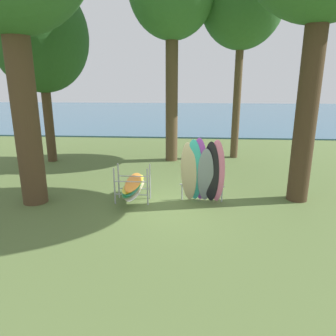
% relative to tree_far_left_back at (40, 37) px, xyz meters
% --- Properties ---
extents(ground_plane, '(80.00, 80.00, 0.00)m').
position_rel_tree_far_left_back_xyz_m(ground_plane, '(6.63, -5.49, -5.94)').
color(ground_plane, '#566B38').
extents(lake_water, '(80.00, 36.00, 0.10)m').
position_rel_tree_far_left_back_xyz_m(lake_water, '(6.63, 25.01, -5.89)').
color(lake_water, '#38607A').
rests_on(lake_water, ground).
extents(tree_far_left_back, '(4.45, 4.45, 8.53)m').
position_rel_tree_far_left_back_xyz_m(tree_far_left_back, '(0.00, 0.00, 0.00)').
color(tree_far_left_back, '#4C3823').
rests_on(tree_far_left_back, ground).
extents(leaning_board_pile, '(1.53, 0.83, 2.30)m').
position_rel_tree_far_left_back_xyz_m(leaning_board_pile, '(7.50, -5.24, -4.86)').
color(leaning_board_pile, '#C6B289').
rests_on(leaning_board_pile, ground).
extents(board_storage_rack, '(1.15, 2.13, 1.25)m').
position_rel_tree_far_left_back_xyz_m(board_storage_rack, '(5.17, -5.22, -5.39)').
color(board_storage_rack, '#9EA0A5').
rests_on(board_storage_rack, ground).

